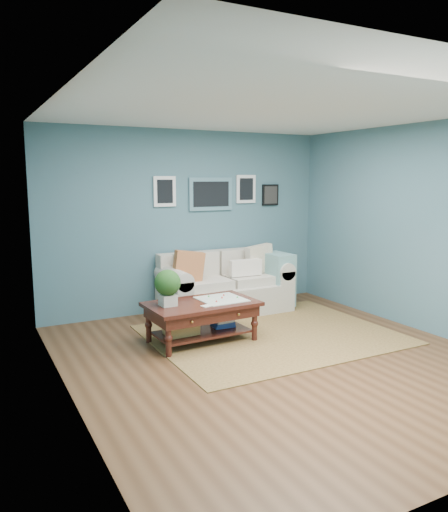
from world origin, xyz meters
TOP-DOWN VIEW (x-y plane):
  - room_shell at (0.01, 0.06)m, footprint 5.00×5.02m
  - area_rug at (0.39, 0.76)m, footprint 3.00×2.40m
  - loveseat at (0.45, 2.03)m, footprint 1.95×0.89m
  - coffee_table at (-0.59, 0.95)m, footprint 1.36×0.83m

SIDE VIEW (x-z plane):
  - area_rug at x=0.39m, z-range 0.00..0.01m
  - loveseat at x=0.45m, z-range -0.09..0.91m
  - coffee_table at x=-0.59m, z-range -0.05..0.88m
  - room_shell at x=0.01m, z-range 0.01..2.71m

